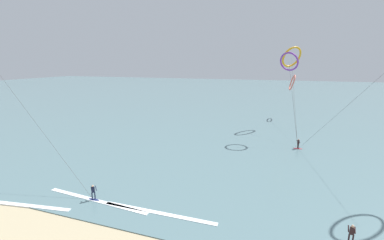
{
  "coord_description": "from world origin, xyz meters",
  "views": [
    {
      "loc": [
        10.4,
        -7.9,
        14.13
      ],
      "look_at": [
        0.0,
        23.24,
        6.61
      ],
      "focal_mm": 23.58,
      "sensor_mm": 36.0,
      "label": 1
    }
  ],
  "objects_px": {
    "kite_violet": "(289,62)",
    "surfer_crimson": "(298,144)",
    "kite_coral": "(292,83)",
    "surfer_navy": "(93,193)",
    "surfer_ivory": "(351,236)",
    "kite_amber": "(292,57)"
  },
  "relations": [
    {
      "from": "kite_violet",
      "to": "surfer_crimson",
      "type": "bearing_deg",
      "value": 140.15
    },
    {
      "from": "kite_violet",
      "to": "kite_coral",
      "type": "xyz_separation_m",
      "value": [
        1.91,
        20.27,
        -5.15
      ]
    },
    {
      "from": "kite_violet",
      "to": "surfer_navy",
      "type": "bearing_deg",
      "value": 86.06
    },
    {
      "from": "kite_violet",
      "to": "kite_coral",
      "type": "height_order",
      "value": "kite_violet"
    },
    {
      "from": "surfer_ivory",
      "to": "surfer_navy",
      "type": "bearing_deg",
      "value": 9.88
    },
    {
      "from": "surfer_navy",
      "to": "kite_amber",
      "type": "xyz_separation_m",
      "value": [
        19.97,
        40.26,
        14.43
      ]
    },
    {
      "from": "surfer_crimson",
      "to": "kite_violet",
      "type": "height_order",
      "value": "kite_violet"
    },
    {
      "from": "kite_amber",
      "to": "kite_coral",
      "type": "xyz_separation_m",
      "value": [
        1.09,
        9.89,
        -6.15
      ]
    },
    {
      "from": "surfer_ivory",
      "to": "surfer_crimson",
      "type": "height_order",
      "value": "same"
    },
    {
      "from": "surfer_crimson",
      "to": "kite_violet",
      "type": "distance_m",
      "value": 14.81
    },
    {
      "from": "surfer_navy",
      "to": "surfer_crimson",
      "type": "xyz_separation_m",
      "value": [
        21.43,
        24.08,
        0.0
      ]
    },
    {
      "from": "surfer_navy",
      "to": "kite_coral",
      "type": "height_order",
      "value": "kite_coral"
    },
    {
      "from": "kite_violet",
      "to": "kite_amber",
      "type": "distance_m",
      "value": 10.45
    },
    {
      "from": "surfer_ivory",
      "to": "surfer_navy",
      "type": "height_order",
      "value": "same"
    },
    {
      "from": "surfer_navy",
      "to": "surfer_crimson",
      "type": "bearing_deg",
      "value": -179.71
    },
    {
      "from": "surfer_ivory",
      "to": "kite_amber",
      "type": "bearing_deg",
      "value": -77.08
    },
    {
      "from": "surfer_crimson",
      "to": "kite_coral",
      "type": "bearing_deg",
      "value": 161.52
    },
    {
      "from": "surfer_crimson",
      "to": "kite_amber",
      "type": "bearing_deg",
      "value": 165.86
    },
    {
      "from": "surfer_ivory",
      "to": "kite_violet",
      "type": "distance_m",
      "value": 32.18
    },
    {
      "from": "surfer_ivory",
      "to": "kite_violet",
      "type": "height_order",
      "value": "kite_violet"
    },
    {
      "from": "surfer_navy",
      "to": "surfer_crimson",
      "type": "distance_m",
      "value": 32.23
    },
    {
      "from": "kite_violet",
      "to": "kite_amber",
      "type": "xyz_separation_m",
      "value": [
        0.82,
        10.37,
        1.0
      ]
    }
  ]
}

